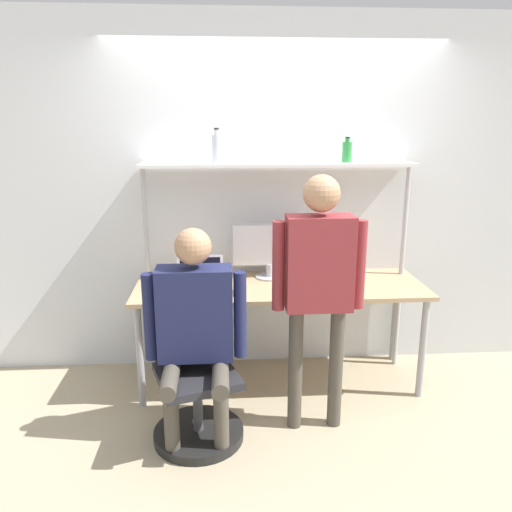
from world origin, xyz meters
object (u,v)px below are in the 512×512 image
(cell_phone, at_px, (239,293))
(person_standing, at_px, (319,273))
(monitor, at_px, (270,248))
(laptop, at_px, (200,282))
(office_chair, at_px, (196,395))
(bottle_clear, at_px, (217,148))
(bottle_green, at_px, (347,152))
(person_seated, at_px, (195,321))

(cell_phone, distance_m, person_standing, 0.68)
(monitor, relative_size, laptop, 1.81)
(monitor, height_order, laptop, monitor)
(office_chair, xyz_separation_m, bottle_clear, (0.15, 0.86, 1.46))
(bottle_green, relative_size, bottle_clear, 0.74)
(monitor, height_order, person_seated, person_seated)
(monitor, xyz_separation_m, bottle_green, (0.56, 0.02, 0.71))
(person_seated, relative_size, person_standing, 0.82)
(laptop, xyz_separation_m, bottle_clear, (0.13, 0.31, 0.90))
(office_chair, relative_size, bottle_clear, 3.68)
(monitor, bearing_deg, cell_phone, -124.69)
(laptop, distance_m, cell_phone, 0.28)
(monitor, bearing_deg, person_standing, -74.05)
(bottle_clear, bearing_deg, person_seated, -98.80)
(office_chair, xyz_separation_m, person_seated, (0.01, -0.04, 0.51))
(person_standing, bearing_deg, bottle_green, 67.15)
(office_chair, distance_m, bottle_clear, 1.70)
(laptop, bearing_deg, office_chair, -92.22)
(cell_phone, bearing_deg, monitor, 55.31)
(bottle_green, bearing_deg, bottle_clear, 180.00)
(monitor, bearing_deg, bottle_green, 2.20)
(person_standing, bearing_deg, person_seated, -172.46)
(monitor, distance_m, laptop, 0.61)
(cell_phone, distance_m, office_chair, 0.75)
(cell_phone, height_order, office_chair, office_chair)
(laptop, bearing_deg, bottle_clear, 67.42)
(monitor, distance_m, cell_phone, 0.49)
(monitor, xyz_separation_m, laptop, (-0.51, -0.29, -0.16))
(monitor, height_order, bottle_green, bottle_green)
(cell_phone, xyz_separation_m, office_chair, (-0.29, -0.48, -0.50))
(laptop, height_order, bottle_green, bottle_green)
(laptop, height_order, bottle_clear, bottle_clear)
(laptop, height_order, person_seated, person_seated)
(cell_phone, distance_m, person_seated, 0.59)
(office_chair, bearing_deg, bottle_green, 37.99)
(monitor, relative_size, bottle_green, 3.20)
(office_chair, height_order, bottle_green, bottle_green)
(laptop, xyz_separation_m, office_chair, (-0.02, -0.54, -0.57))
(laptop, distance_m, person_standing, 0.90)
(bottle_clear, bearing_deg, bottle_green, -0.00)
(person_standing, bearing_deg, monitor, 105.95)
(person_seated, height_order, bottle_green, bottle_green)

